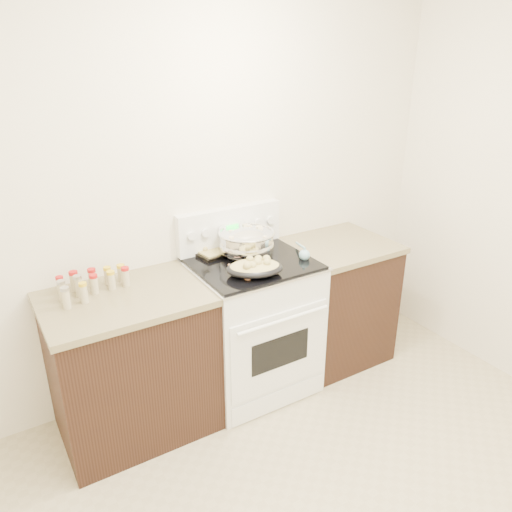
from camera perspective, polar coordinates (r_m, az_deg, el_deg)
room_shell at (r=1.67m, az=14.41°, el=4.19°), size 4.10×3.60×2.75m
counter_left at (r=3.14m, az=-13.92°, el=-11.82°), size 0.93×0.67×0.92m
counter_right at (r=3.80m, az=9.01°, el=-4.96°), size 0.73×0.67×0.92m
kitchen_range at (r=3.40m, az=-0.48°, el=-7.63°), size 0.78×0.73×1.22m
mixing_bowl at (r=3.25m, az=-1.08°, el=1.46°), size 0.47×0.47×0.22m
roasting_pan at (r=2.99m, az=-0.15°, el=-1.30°), size 0.41×0.35×0.11m
baking_sheet at (r=3.37m, az=-4.15°, el=0.95°), size 0.41×0.32×0.06m
wooden_spoon at (r=2.98m, az=-1.15°, el=-2.15°), size 0.10×0.25×0.04m
blue_ladle at (r=3.25m, az=5.50°, el=0.27°), size 0.13×0.25×0.09m
spice_jars at (r=2.97m, az=-18.43°, el=-2.96°), size 0.40×0.24×0.13m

